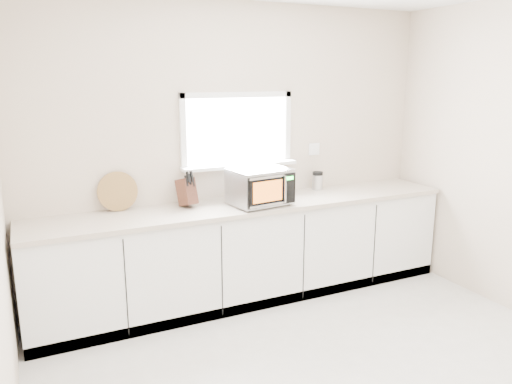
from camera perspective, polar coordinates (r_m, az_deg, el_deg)
back_wall at (r=4.70m, az=-2.22°, el=4.82°), size 4.00×0.17×2.70m
cabinets at (r=4.67m, az=-0.68°, el=-6.95°), size 3.92×0.60×0.88m
countertop at (r=4.52m, az=-0.64°, el=-1.51°), size 3.92×0.64×0.04m
microwave at (r=4.42m, az=0.47°, el=0.68°), size 0.55×0.46×0.33m
knife_block at (r=4.40m, az=-7.92°, el=0.08°), size 0.16×0.24×0.33m
cutting_board at (r=4.39m, az=-15.54°, el=0.08°), size 0.34×0.08×0.34m
coffee_grinder at (r=5.07m, az=7.04°, el=1.30°), size 0.11×0.11×0.19m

